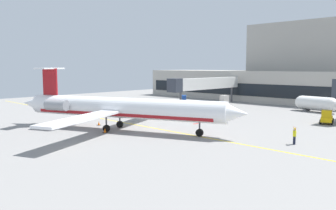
{
  "coord_description": "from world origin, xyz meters",
  "views": [
    {
      "loc": [
        30.71,
        -28.41,
        8.15
      ],
      "look_at": [
        -1.01,
        4.17,
        3.0
      ],
      "focal_mm": 36.02,
      "sensor_mm": 36.0,
      "label": 1
    }
  ],
  "objects_px": {
    "pushback_tractor": "(327,118)",
    "belt_loader": "(222,102)",
    "baggage_tug": "(186,100)",
    "marshaller": "(294,136)",
    "fuel_tank": "(316,103)",
    "regional_jet": "(119,108)"
  },
  "relations": [
    {
      "from": "baggage_tug",
      "to": "pushback_tractor",
      "type": "bearing_deg",
      "value": -8.78
    },
    {
      "from": "pushback_tractor",
      "to": "belt_loader",
      "type": "distance_m",
      "value": 24.02
    },
    {
      "from": "fuel_tank",
      "to": "marshaller",
      "type": "xyz_separation_m",
      "value": [
        8.34,
        -28.01,
        -0.61
      ]
    },
    {
      "from": "fuel_tank",
      "to": "marshaller",
      "type": "bearing_deg",
      "value": -73.43
    },
    {
      "from": "pushback_tractor",
      "to": "belt_loader",
      "type": "xyz_separation_m",
      "value": [
        -23.01,
        6.9,
        0.11
      ]
    },
    {
      "from": "pushback_tractor",
      "to": "fuel_tank",
      "type": "relative_size",
      "value": 0.44
    },
    {
      "from": "belt_loader",
      "to": "pushback_tractor",
      "type": "bearing_deg",
      "value": -16.7
    },
    {
      "from": "belt_loader",
      "to": "fuel_tank",
      "type": "distance_m",
      "value": 17.7
    },
    {
      "from": "baggage_tug",
      "to": "belt_loader",
      "type": "height_order",
      "value": "belt_loader"
    },
    {
      "from": "regional_jet",
      "to": "marshaller",
      "type": "height_order",
      "value": "regional_jet"
    },
    {
      "from": "marshaller",
      "to": "baggage_tug",
      "type": "bearing_deg",
      "value": 148.26
    },
    {
      "from": "pushback_tractor",
      "to": "marshaller",
      "type": "height_order",
      "value": "pushback_tractor"
    },
    {
      "from": "pushback_tractor",
      "to": "marshaller",
      "type": "bearing_deg",
      "value": -82.0
    },
    {
      "from": "regional_jet",
      "to": "baggage_tug",
      "type": "relative_size",
      "value": 8.44
    },
    {
      "from": "regional_jet",
      "to": "marshaller",
      "type": "xyz_separation_m",
      "value": [
        19.75,
        7.93,
        -1.96
      ]
    },
    {
      "from": "fuel_tank",
      "to": "marshaller",
      "type": "distance_m",
      "value": 29.23
    },
    {
      "from": "pushback_tractor",
      "to": "belt_loader",
      "type": "height_order",
      "value": "belt_loader"
    },
    {
      "from": "regional_jet",
      "to": "fuel_tank",
      "type": "relative_size",
      "value": 3.89
    },
    {
      "from": "baggage_tug",
      "to": "belt_loader",
      "type": "relative_size",
      "value": 1.01
    },
    {
      "from": "baggage_tug",
      "to": "marshaller",
      "type": "distance_m",
      "value": 39.27
    },
    {
      "from": "belt_loader",
      "to": "marshaller",
      "type": "relative_size",
      "value": 1.92
    },
    {
      "from": "baggage_tug",
      "to": "belt_loader",
      "type": "xyz_separation_m",
      "value": [
        8.16,
        2.09,
        0.1
      ]
    }
  ]
}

